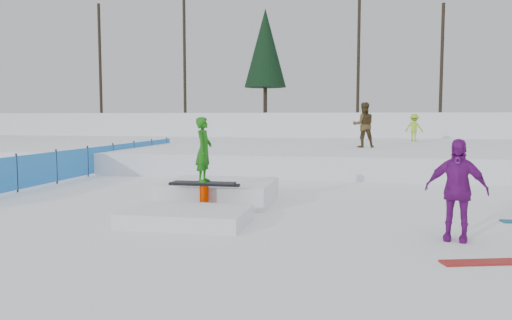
% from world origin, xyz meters
% --- Properties ---
extents(ground, '(120.00, 120.00, 0.00)m').
position_xyz_m(ground, '(0.00, 0.00, 0.00)').
color(ground, white).
extents(snow_berm, '(60.00, 14.00, 2.40)m').
position_xyz_m(snow_berm, '(0.00, 30.00, 1.20)').
color(snow_berm, white).
rests_on(snow_berm, ground).
extents(snow_midrise, '(50.00, 18.00, 0.80)m').
position_xyz_m(snow_midrise, '(0.00, 16.00, 0.40)').
color(snow_midrise, white).
rests_on(snow_midrise, ground).
extents(safety_fence, '(0.05, 16.00, 1.10)m').
position_xyz_m(safety_fence, '(-6.50, 6.60, 0.55)').
color(safety_fence, blue).
rests_on(safety_fence, ground).
extents(treeline, '(40.24, 4.22, 10.50)m').
position_xyz_m(treeline, '(6.18, 28.28, 7.45)').
color(treeline, black).
rests_on(treeline, snow_berm).
extents(walker_olive, '(1.06, 0.89, 1.95)m').
position_xyz_m(walker_olive, '(3.17, 12.56, 1.77)').
color(walker_olive, '#47361A').
rests_on(walker_olive, snow_midrise).
extents(walker_ygreen, '(1.10, 0.86, 1.49)m').
position_xyz_m(walker_ygreen, '(5.97, 18.74, 1.54)').
color(walker_ygreen, '#91C724').
rests_on(walker_ygreen, snow_midrise).
extents(spectator_purple, '(1.10, 0.69, 1.75)m').
position_xyz_m(spectator_purple, '(4.50, -0.60, 0.87)').
color(spectator_purple, '#73147D').
rests_on(spectator_purple, ground).
extents(loose_board_red, '(1.42, 0.66, 0.03)m').
position_xyz_m(loose_board_red, '(4.72, -1.94, 0.01)').
color(loose_board_red, maroon).
rests_on(loose_board_red, ground).
extents(jib_rail_feature, '(2.60, 4.40, 2.11)m').
position_xyz_m(jib_rail_feature, '(-0.46, 1.53, 0.30)').
color(jib_rail_feature, white).
rests_on(jib_rail_feature, ground).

